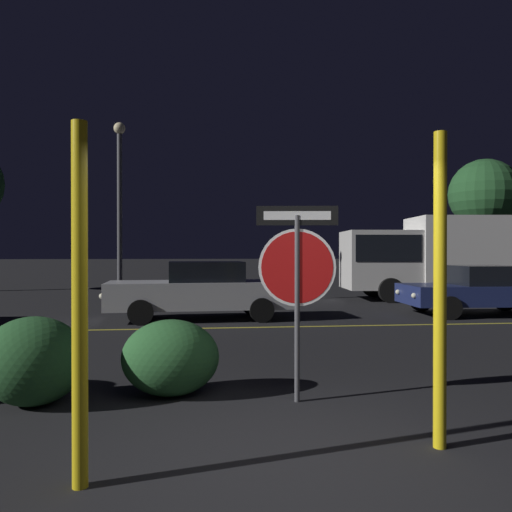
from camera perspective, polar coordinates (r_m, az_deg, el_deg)
name	(u,v)px	position (r m, az deg, el deg)	size (l,w,h in m)	color
ground_plane	(290,469)	(4.26, 3.92, -23.10)	(260.00, 260.00, 0.00)	black
road_center_stripe	(233,328)	(11.36, -2.69, -8.19)	(37.04, 0.12, 0.01)	gold
stop_sign	(297,266)	(5.68, 4.72, -1.10)	(0.92, 0.15, 2.23)	#4C4C51
yellow_pole_left	(80,304)	(3.83, -19.50, -5.24)	(0.11, 0.11, 2.65)	yellow
yellow_pole_right	(440,290)	(4.62, 20.28, -3.66)	(0.11, 0.11, 2.75)	yellow
hedge_bush_1	(33,361)	(6.18, -24.12, -10.89)	(1.13, 0.98, 0.99)	#285B2D
hedge_bush_2	(171,358)	(6.11, -9.74, -11.38)	(1.15, 0.87, 0.90)	#2D6633
passing_car_2	(202,290)	(12.77, -6.25, -3.94)	(4.80, 1.99, 1.47)	silver
passing_car_3	(480,290)	(14.93, 24.22, -3.57)	(4.20, 2.14, 1.35)	navy
delivery_truck	(434,255)	(19.15, 19.70, 0.11)	(6.74, 2.93, 2.98)	silver
street_lamp	(120,195)	(16.74, -15.32, 6.75)	(0.37, 0.37, 5.88)	#4C4C51
tree_1	(484,194)	(25.12, 24.62, 6.43)	(3.13, 3.13, 5.95)	#422D1E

